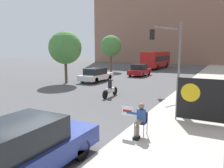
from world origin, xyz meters
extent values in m
plane|color=#4F4F51|center=(0.00, 0.00, 0.00)|extent=(160.00, 160.00, 0.00)
cube|color=#B7B2A8|center=(3.85, 15.00, 0.07)|extent=(3.56, 90.00, 0.14)
cube|color=#936B56|center=(-2.00, 53.97, 12.37)|extent=(52.00, 12.00, 24.74)
cylinder|color=#474C56|center=(2.63, 1.85, 0.37)|extent=(0.03, 0.03, 0.47)
cylinder|color=#474C56|center=(3.00, 1.85, 0.37)|extent=(0.03, 0.03, 0.47)
cylinder|color=#474C56|center=(2.63, 2.22, 0.37)|extent=(0.03, 0.03, 0.47)
cylinder|color=#474C56|center=(3.00, 2.22, 0.37)|extent=(0.03, 0.03, 0.47)
cube|color=navy|center=(2.82, 2.03, 0.62)|extent=(0.40, 0.40, 0.02)
cube|color=navy|center=(2.82, 2.22, 0.82)|extent=(0.40, 0.02, 0.38)
cylinder|color=#756651|center=(2.82, 1.87, 0.72)|extent=(0.18, 0.42, 0.18)
cylinder|color=#756651|center=(2.82, 1.66, 0.37)|extent=(0.16, 0.16, 0.47)
cube|color=black|center=(2.82, 1.60, 0.19)|extent=(0.20, 0.28, 0.10)
cylinder|color=navy|center=(2.82, 2.06, 0.89)|extent=(0.34, 0.34, 0.52)
sphere|color=#936B4C|center=(2.82, 2.06, 1.26)|extent=(0.22, 0.22, 0.22)
cylinder|color=navy|center=(2.49, 1.98, 0.97)|extent=(0.45, 0.09, 0.09)
cube|color=white|center=(2.29, 1.98, 1.02)|extent=(0.47, 0.02, 0.35)
cube|color=#AD1414|center=(2.29, 1.97, 1.02)|extent=(0.36, 0.01, 0.08)
cylinder|color=#334775|center=(3.57, 5.80, 0.56)|extent=(0.28, 0.28, 0.85)
cylinder|color=navy|center=(3.57, 5.80, 1.32)|extent=(0.34, 0.34, 0.67)
sphere|color=#936B4C|center=(3.57, 5.80, 1.76)|extent=(0.22, 0.22, 0.22)
cylinder|color=slate|center=(3.59, 4.62, 1.12)|extent=(0.06, 0.06, 1.97)
cube|color=black|center=(4.64, 4.62, 1.17)|extent=(2.10, 0.02, 1.87)
cylinder|color=yellow|center=(4.18, 4.60, 1.45)|extent=(0.82, 0.01, 0.82)
cylinder|color=slate|center=(2.36, 11.42, 2.74)|extent=(0.16, 0.16, 5.20)
cylinder|color=slate|center=(1.10, 12.02, 5.04)|extent=(1.31, 2.57, 0.11)
cube|color=black|center=(-0.16, 12.62, 4.62)|extent=(0.40, 0.40, 0.84)
sphere|color=green|center=(-0.16, 12.62, 4.34)|extent=(0.18, 0.18, 0.18)
cube|color=navy|center=(0.93, -1.82, 0.56)|extent=(1.90, 4.78, 0.58)
cube|color=black|center=(0.93, -2.01, 1.18)|extent=(1.63, 2.49, 0.67)
cylinder|color=black|center=(0.09, -0.33, 0.32)|extent=(0.22, 0.64, 0.64)
cylinder|color=black|center=(1.77, -0.33, 0.32)|extent=(0.22, 0.64, 0.64)
cube|color=white|center=(-6.76, 14.38, 0.54)|extent=(1.84, 4.57, 0.54)
cube|color=black|center=(-6.76, 14.20, 1.13)|extent=(1.59, 2.38, 0.64)
cylinder|color=black|center=(-7.57, 15.80, 0.32)|extent=(0.22, 0.64, 0.64)
cylinder|color=black|center=(-5.95, 15.80, 0.32)|extent=(0.22, 0.64, 0.64)
cylinder|color=black|center=(-7.57, 12.96, 0.32)|extent=(0.22, 0.64, 0.64)
cylinder|color=black|center=(-5.95, 12.96, 0.32)|extent=(0.22, 0.64, 0.64)
cube|color=maroon|center=(-4.46, 21.42, 0.57)|extent=(1.85, 4.11, 0.59)
cube|color=black|center=(-4.46, 21.26, 1.20)|extent=(1.59, 2.14, 0.68)
cylinder|color=black|center=(-5.28, 22.70, 0.32)|extent=(0.22, 0.64, 0.64)
cylinder|color=black|center=(-3.64, 22.70, 0.32)|extent=(0.22, 0.64, 0.64)
cylinder|color=black|center=(-5.28, 20.15, 0.32)|extent=(0.22, 0.64, 0.64)
cylinder|color=black|center=(-3.64, 20.15, 0.32)|extent=(0.22, 0.64, 0.64)
cube|color=red|center=(-5.89, 33.93, 1.74)|extent=(2.49, 10.45, 2.60)
cube|color=black|center=(-5.89, 33.93, 1.89)|extent=(2.51, 9.93, 0.85)
cylinder|color=black|center=(-6.98, 37.17, 0.52)|extent=(0.30, 1.04, 1.04)
cylinder|color=black|center=(-4.79, 37.17, 0.52)|extent=(0.30, 1.04, 1.04)
cylinder|color=black|center=(-6.98, 30.69, 0.52)|extent=(0.30, 1.04, 1.04)
cylinder|color=black|center=(-4.79, 30.69, 0.52)|extent=(0.30, 1.04, 1.04)
cube|color=silver|center=(-1.75, 8.14, 0.48)|extent=(0.24, 0.90, 0.32)
cylinder|color=black|center=(-1.75, 8.09, 0.85)|extent=(0.28, 0.28, 0.60)
sphere|color=black|center=(-1.75, 8.09, 1.17)|extent=(0.24, 0.24, 0.24)
cylinder|color=black|center=(-1.75, 8.89, 0.30)|extent=(0.10, 0.60, 0.60)
cylinder|color=black|center=(-1.75, 7.40, 0.30)|extent=(0.10, 0.60, 0.60)
cylinder|color=brown|center=(-8.98, 12.09, 1.21)|extent=(0.28, 0.28, 2.43)
sphere|color=#47843D|center=(-8.98, 12.09, 3.58)|extent=(3.29, 3.29, 3.29)
cylinder|color=brown|center=(-10.92, 25.62, 1.44)|extent=(0.28, 0.28, 2.88)
sphere|color=#47843D|center=(-10.92, 25.62, 4.04)|extent=(3.31, 3.31, 3.31)
camera|label=1|loc=(5.50, -5.43, 3.30)|focal=35.00mm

